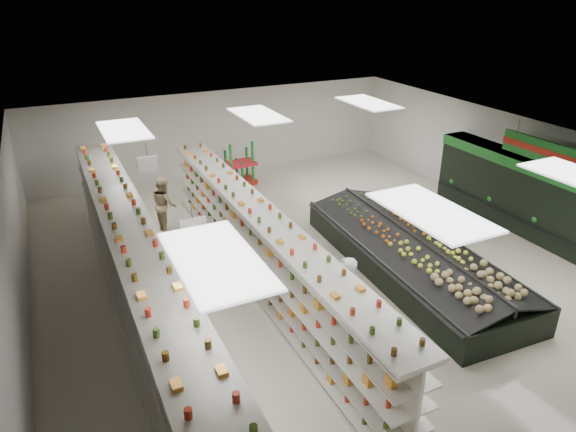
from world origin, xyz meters
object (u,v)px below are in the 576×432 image
shopper_background (164,204)px  produce_island (411,254)px  soda_endcap (239,165)px  shopper_main (344,298)px  gondola_left (140,285)px  gondola_center (261,253)px

shopper_background → produce_island: bearing=-143.3°
produce_island → soda_endcap: soda_endcap is taller
produce_island → shopper_main: (-2.98, -1.58, 0.46)m
produce_island → soda_endcap: size_ratio=4.79×
gondola_left → shopper_main: gondola_left is taller
gondola_center → soda_endcap: (2.01, 6.84, -0.20)m
shopper_background → shopper_main: bearing=-170.4°
soda_endcap → shopper_main: shopper_main is taller
gondola_left → soda_endcap: size_ratio=8.96×
soda_endcap → shopper_main: bearing=-97.4°
gondola_left → shopper_main: size_ratio=7.13×
shopper_background → gondola_center: bearing=-170.1°
shopper_main → shopper_background: shopper_main is taller
soda_endcap → shopper_background: bearing=-141.8°
produce_island → soda_endcap: (-1.75, 7.81, 0.25)m
gondola_center → shopper_background: size_ratio=7.02×
soda_endcap → gondola_left: bearing=-124.3°
gondola_left → produce_island: (6.71, -0.53, -0.59)m
gondola_left → shopper_main: 4.29m
gondola_center → soda_endcap: gondola_center is taller
gondola_center → shopper_main: (0.78, -2.55, 0.01)m
gondola_left → gondola_center: size_ratio=1.15×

